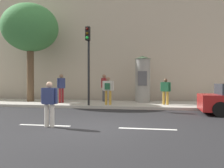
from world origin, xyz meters
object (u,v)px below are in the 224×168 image
object	(u,v)px
poster_column	(143,79)
pedestrian_in_dark_shirt	(104,85)
street_tree	(30,28)
pedestrian_in_light_jacket	(166,89)
pedestrian_in_red_top	(61,86)
pedestrian_near_pole	(108,88)
pedestrian_with_backpack	(49,101)
traffic_light	(88,53)

from	to	relation	value
poster_column	pedestrian_in_dark_shirt	world-z (taller)	poster_column
poster_column	street_tree	world-z (taller)	street_tree
poster_column	pedestrian_in_light_jacket	size ratio (longest dim) A/B	1.98
pedestrian_in_red_top	pedestrian_near_pole	world-z (taller)	pedestrian_in_red_top
pedestrian_with_backpack	pedestrian_near_pole	distance (m)	6.07
traffic_light	pedestrian_in_red_top	distance (m)	3.17
traffic_light	pedestrian_with_backpack	size ratio (longest dim) A/B	2.93
poster_column	pedestrian_in_red_top	xyz separation A→B (m)	(-5.04, -1.21, -0.44)
poster_column	pedestrian_with_backpack	size ratio (longest dim) A/B	2.01
pedestrian_in_dark_shirt	pedestrian_in_light_jacket	distance (m)	4.18
traffic_light	pedestrian_in_light_jacket	distance (m)	4.86
street_tree	pedestrian_in_red_top	distance (m)	4.48
pedestrian_in_dark_shirt	pedestrian_with_backpack	bearing A→B (deg)	-90.68
pedestrian_with_backpack	pedestrian_near_pole	xyz separation A→B (m)	(0.77, 6.02, 0.25)
street_tree	pedestrian_in_light_jacket	size ratio (longest dim) A/B	4.32
pedestrian_in_red_top	pedestrian_in_dark_shirt	distance (m)	2.80
pedestrian_in_dark_shirt	street_tree	bearing A→B (deg)	-171.07
pedestrian_in_red_top	street_tree	bearing A→B (deg)	168.16
traffic_light	pedestrian_near_pole	world-z (taller)	traffic_light
poster_column	pedestrian_in_dark_shirt	size ratio (longest dim) A/B	1.65
pedestrian_with_backpack	pedestrian_near_pole	bearing A→B (deg)	82.69
pedestrian_near_pole	street_tree	bearing A→B (deg)	166.29
street_tree	pedestrian_near_pole	xyz separation A→B (m)	(5.53, -1.35, -3.90)
pedestrian_near_pole	traffic_light	bearing A→B (deg)	-151.71
traffic_light	poster_column	world-z (taller)	traffic_light
traffic_light	street_tree	bearing A→B (deg)	157.23
street_tree	pedestrian_in_dark_shirt	world-z (taller)	street_tree
traffic_light	pedestrian_in_red_top	size ratio (longest dim) A/B	2.43
pedestrian_with_backpack	poster_column	bearing A→B (deg)	71.93
pedestrian_with_backpack	pedestrian_in_dark_shirt	size ratio (longest dim) A/B	0.82
pedestrian_in_dark_shirt	poster_column	bearing A→B (deg)	-1.09
street_tree	pedestrian_with_backpack	world-z (taller)	street_tree
poster_column	pedestrian_in_light_jacket	distance (m)	2.07
pedestrian_near_pole	pedestrian_in_light_jacket	world-z (taller)	pedestrian_near_pole
traffic_light	pedestrian_in_red_top	xyz separation A→B (m)	(-2.16, 1.40, -1.85)
pedestrian_in_red_top	pedestrian_with_backpack	bearing A→B (deg)	-70.74
poster_column	pedestrian_near_pole	xyz separation A→B (m)	(-1.86, -2.06, -0.55)
traffic_light	pedestrian_in_red_top	world-z (taller)	traffic_light
pedestrian_with_backpack	pedestrian_in_red_top	xyz separation A→B (m)	(-2.40, 6.87, 0.37)
pedestrian_with_backpack	pedestrian_in_red_top	world-z (taller)	pedestrian_in_red_top
traffic_light	poster_column	distance (m)	4.13
traffic_light	street_tree	distance (m)	5.27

